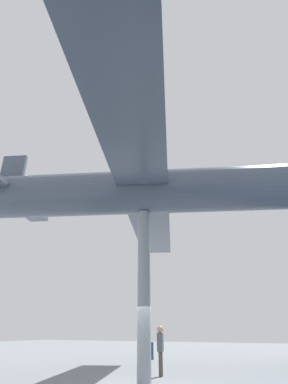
{
  "coord_description": "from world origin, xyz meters",
  "views": [
    {
      "loc": [
        10.54,
        4.95,
        1.73
      ],
      "look_at": [
        0.0,
        0.0,
        7.11
      ],
      "focal_mm": 28.0,
      "sensor_mm": 36.0,
      "label": 1
    }
  ],
  "objects": [
    {
      "name": "suspended_airplane",
      "position": [
        -0.05,
        0.15,
        7.12
      ],
      "size": [
        21.01,
        15.25,
        3.04
      ],
      "rotation": [
        0.0,
        0.0,
        0.35
      ],
      "color": "#4C5666",
      "rests_on": "support_pylon_central"
    },
    {
      "name": "visitor_person",
      "position": [
        -0.78,
        -0.22,
        0.88
      ],
      "size": [
        0.32,
        0.45,
        1.55
      ],
      "rotation": [
        0.0,
        0.0,
        1.28
      ],
      "color": "#383842",
      "rests_on": "ground_plane"
    },
    {
      "name": "visitor_second",
      "position": [
        -2.57,
        -0.45,
        1.11
      ],
      "size": [
        0.44,
        0.3,
        1.89
      ],
      "rotation": [
        0.0,
        0.0,
        3.35
      ],
      "color": "#4C4238",
      "rests_on": "ground_plane"
    },
    {
      "name": "support_pylon_central",
      "position": [
        0.0,
        0.0,
        3.08
      ],
      "size": [
        0.49,
        0.49,
        6.17
      ],
      "color": "#999EA3",
      "rests_on": "ground_plane"
    }
  ]
}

